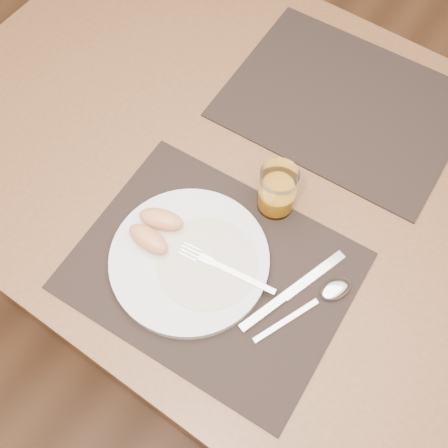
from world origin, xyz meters
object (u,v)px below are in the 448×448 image
placemat_far (344,104)px  knife (284,297)px  juice_glass (277,192)px  table (274,200)px  spoon (328,293)px  placemat_near (212,270)px  fork (219,265)px  plate (189,260)px

placemat_far → knife: size_ratio=2.10×
placemat_far → juice_glass: juice_glass is taller
table → spoon: (0.19, -0.15, 0.09)m
placemat_near → spoon: 0.20m
fork → knife: 0.12m
placemat_far → table: bearing=-94.5°
plate → juice_glass: (0.06, 0.18, 0.04)m
table → plate: size_ratio=5.19×
fork → juice_glass: size_ratio=1.75×
placemat_near → spoon: size_ratio=2.44×
plate → fork: size_ratio=1.54×
placemat_far → fork: (0.00, -0.43, 0.02)m
table → fork: fork is taller
table → knife: bearing=-55.0°
placemat_far → plate: size_ratio=1.67×
fork → table: bearing=94.9°
placemat_far → spoon: size_ratio=2.44×
knife → placemat_far: bearing=105.9°
placemat_near → placemat_far: same height
table → placemat_far: size_ratio=3.11×
fork → placemat_far: bearing=90.1°
spoon → table: bearing=142.6°
spoon → plate: bearing=-159.4°
placemat_far → spoon: spoon is taller
table → spoon: spoon is taller
plate → spoon: size_ratio=1.46×
spoon → juice_glass: juice_glass is taller
placemat_near → plate: plate is taller
placemat_near → juice_glass: size_ratio=4.51×
knife → table: bearing=125.0°
placemat_near → placemat_far: bearing=89.0°
spoon → placemat_near: bearing=-157.9°
placemat_near → plate: (-0.04, -0.01, 0.01)m
table → fork: size_ratio=7.99×
placemat_far → knife: knife is taller
knife → juice_glass: juice_glass is taller
juice_glass → placemat_far: bearing=92.3°
fork → spoon: (0.17, 0.07, -0.01)m
table → juice_glass: juice_glass is taller
spoon → fork: bearing=-158.8°
table → juice_glass: 0.14m
placemat_near → fork: fork is taller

